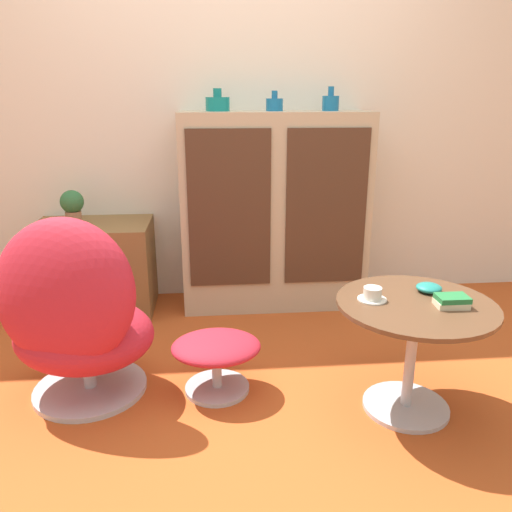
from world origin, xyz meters
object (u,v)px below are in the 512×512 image
at_px(potted_plant, 72,205).
at_px(vase_inner_left, 274,104).
at_px(bowl, 429,288).
at_px(coffee_table, 413,335).
at_px(egg_chair, 75,317).
at_px(teacup, 372,295).
at_px(sideboard, 274,212).
at_px(book_stack, 452,301).
at_px(vase_leftmost, 218,103).
at_px(tv_console, 96,268).
at_px(ottoman, 216,352).
at_px(vase_inner_right, 331,103).

bearing_deg(potted_plant, vase_inner_left, 1.70).
bearing_deg(bowl, coffee_table, -132.18).
bearing_deg(egg_chair, coffee_table, -8.50).
xyz_separation_m(egg_chair, teacup, (1.23, -0.17, 0.12)).
bearing_deg(vase_inner_left, sideboard, -49.43).
height_order(vase_inner_left, bowl, vase_inner_left).
relative_size(egg_chair, book_stack, 6.70).
bearing_deg(vase_leftmost, tv_console, -177.33).
height_order(egg_chair, coffee_table, egg_chair).
bearing_deg(teacup, bowl, 13.58).
xyz_separation_m(sideboard, bowl, (0.52, -1.11, -0.09)).
bearing_deg(egg_chair, vase_inner_left, 46.18).
xyz_separation_m(ottoman, vase_inner_right, (0.71, 1.01, 1.06)).
bearing_deg(sideboard, coffee_table, -70.72).
bearing_deg(egg_chair, book_stack, -9.77).
bearing_deg(bowl, sideboard, 115.18).
xyz_separation_m(tv_console, vase_inner_right, (1.43, 0.04, 0.97)).
bearing_deg(egg_chair, tv_console, 97.61).
relative_size(vase_leftmost, teacup, 1.18).
bearing_deg(teacup, vase_leftmost, 116.52).
xyz_separation_m(coffee_table, bowl, (0.10, 0.11, 0.16)).
bearing_deg(book_stack, vase_leftmost, 124.60).
xyz_separation_m(vase_leftmost, potted_plant, (-0.87, -0.04, -0.57)).
xyz_separation_m(ottoman, teacup, (0.64, -0.17, 0.33)).
relative_size(sideboard, potted_plant, 5.93).
bearing_deg(vase_leftmost, teacup, -63.48).
xyz_separation_m(tv_console, teacup, (1.36, -1.14, 0.24)).
distance_m(book_stack, bowl, 0.16).
distance_m(vase_inner_left, book_stack, 1.56).
height_order(potted_plant, bowl, potted_plant).
relative_size(vase_inner_right, bowl, 1.29).
xyz_separation_m(sideboard, teacup, (0.26, -1.18, -0.08)).
bearing_deg(bowl, potted_plant, 147.94).
bearing_deg(vase_inner_left, vase_leftmost, 180.00).
relative_size(potted_plant, book_stack, 1.59).
height_order(sideboard, tv_console, sideboard).
bearing_deg(potted_plant, book_stack, -35.34).
relative_size(vase_leftmost, potted_plant, 0.69).
distance_m(sideboard, teacup, 1.21).
bearing_deg(book_stack, egg_chair, 170.23).
xyz_separation_m(coffee_table, vase_leftmost, (-0.76, 1.22, 0.89)).
bearing_deg(vase_inner_right, book_stack, -80.32).
bearing_deg(book_stack, vase_inner_left, 113.31).
distance_m(sideboard, vase_inner_left, 0.64).
distance_m(vase_leftmost, vase_inner_right, 0.66).
bearing_deg(tv_console, bowl, -33.55).
relative_size(egg_chair, vase_inner_left, 7.51).
distance_m(sideboard, book_stack, 1.39).
bearing_deg(teacup, vase_inner_left, 102.37).
relative_size(vase_inner_left, vase_inner_right, 0.83).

